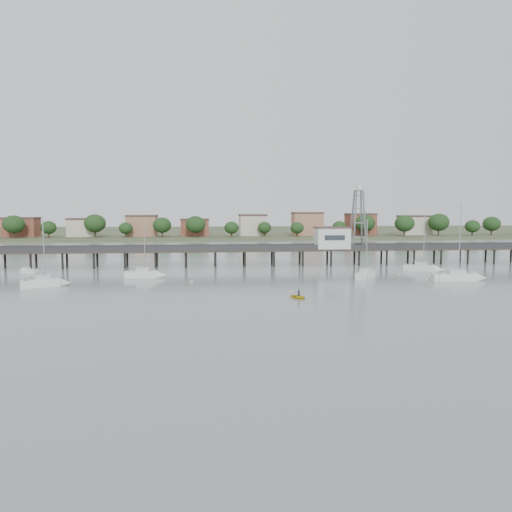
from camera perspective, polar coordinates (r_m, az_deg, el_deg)
The scene contains 14 objects.
ground_plane at distance 60.63m, azimuth 0.16°, elevation -7.39°, with size 500.00×500.00×0.00m, color slate.
pier at distance 119.36m, azimuth -3.01°, elevation 0.66°, with size 150.00×5.00×5.50m.
pier_building at distance 123.10m, azimuth 8.69°, elevation 2.08°, with size 8.40×5.40×5.30m.
lattice_tower at distance 124.77m, azimuth 11.61°, elevation 4.11°, with size 3.20×3.20×15.50m.
sailboat_c at distance 101.10m, azimuth 12.61°, elevation -2.07°, with size 6.12×7.01×12.07m.
sailboat_b at distance 100.93m, azimuth -12.16°, elevation -2.08°, with size 7.62×2.87×12.39m.
sailboat_a at distance 94.41m, azimuth -22.52°, elevation -2.85°, with size 7.78×4.60×12.45m.
sailboat_d at distance 102.94m, azimuth 22.73°, elevation -2.23°, with size 9.68×3.72×15.49m.
sailboat_e at distance 115.11m, azimuth 18.96°, elevation -1.36°, with size 7.73×6.08×12.83m.
white_tender at distance 116.59m, azimuth -24.52°, elevation -1.57°, with size 3.91×2.71×1.40m.
yellow_dinghy at distance 76.04m, azimuth 4.90°, elevation -4.83°, with size 2.15×0.62×3.01m, color yellow.
dinghy_occupant at distance 76.04m, azimuth 4.90°, elevation -4.83°, with size 0.41×1.13×0.27m, color black.
mooring_buoys at distance 91.16m, azimuth 0.05°, elevation -3.09°, with size 71.14×19.64×0.39m.
far_shore at distance 298.72m, azimuth -4.85°, elevation 2.81°, with size 500.00×170.00×10.40m.
Camera 1 is at (-6.53, -58.81, 13.19)m, focal length 35.00 mm.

